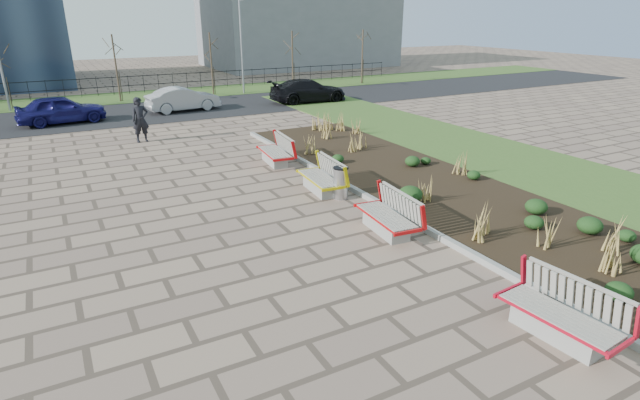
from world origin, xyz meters
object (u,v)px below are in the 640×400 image
bench_c (320,176)px  bench_a (560,312)px  car_blue (61,109)px  car_silver (183,99)px  bench_d (274,150)px  lamp_east (242,48)px  litter_bin (341,183)px  pedestrian (140,120)px  car_black (308,91)px  bench_b (386,214)px

bench_c → bench_a: bearing=-85.3°
car_blue → car_silver: car_blue is taller
bench_d → car_blue: bearing=124.8°
bench_c → car_blue: bearing=118.1°
bench_c → lamp_east: (5.00, 20.23, 2.54)m
bench_c → lamp_east: 20.99m
bench_d → car_silver: size_ratio=0.52×
bench_a → car_blue: 24.53m
litter_bin → car_silver: 16.46m
pedestrian → litter_bin: bearing=-73.0°
litter_bin → pedestrian: bearing=111.3°
litter_bin → car_silver: (-0.56, 16.45, 0.20)m
car_black → lamp_east: bearing=25.9°
bench_d → car_black: 13.52m
car_blue → car_black: car_blue is taller
pedestrian → lamp_east: size_ratio=0.32×
pedestrian → car_black: 12.32m
bench_c → car_silver: car_silver is taller
bench_a → bench_c: (0.00, 8.53, 0.00)m
car_silver → bench_b: bearing=174.8°
bench_b → pedestrian: size_ratio=1.09×
bench_c → car_blue: car_blue is taller
bench_b → car_black: (7.27, 18.43, 0.22)m
bench_d → litter_bin: size_ratio=2.19×
bench_d → car_blue: (-6.52, 11.60, 0.22)m
bench_b → car_silver: car_silver is taller
pedestrian → bench_b: bearing=-78.2°
bench_b → pedestrian: pedestrian is taller
bench_c → car_blue: (-6.52, 15.12, 0.22)m
bench_c → car_blue: 16.47m
bench_c → car_black: (7.27, 14.92, 0.22)m
bench_c → litter_bin: bearing=-68.2°
car_blue → lamp_east: bearing=-72.4°
car_blue → car_black: bearing=-97.2°
bench_a → lamp_east: (5.00, 28.75, 2.54)m
bench_b → pedestrian: 13.35m
bench_b → pedestrian: (-3.69, 12.82, 0.46)m
bench_b → car_silver: size_ratio=0.52×
bench_d → car_blue: 13.31m
bench_d → bench_b: bearing=-84.6°
pedestrian → car_blue: size_ratio=0.47×
bench_a → car_silver: (-0.30, 24.15, 0.18)m
bench_a → pedestrian: (-3.69, 17.83, 0.46)m
pedestrian → car_blue: (-2.83, 5.82, -0.24)m
car_silver → car_black: bearing=-101.4°
car_silver → bench_c: bearing=175.0°
bench_d → car_silver: bearing=96.9°
bench_b → pedestrian: bearing=111.3°
litter_bin → car_black: size_ratio=0.20×
car_blue → car_black: 13.79m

